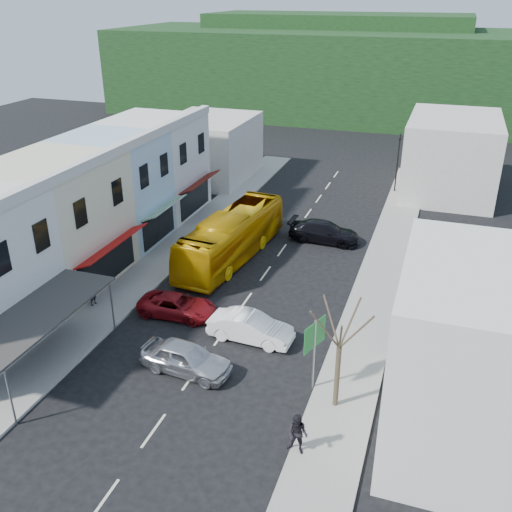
% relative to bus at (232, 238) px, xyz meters
% --- Properties ---
extents(ground, '(120.00, 120.00, 0.00)m').
position_rel_bus_xyz_m(ground, '(3.00, -9.56, -1.55)').
color(ground, black).
rests_on(ground, ground).
extents(sidewalk_left, '(3.00, 52.00, 0.15)m').
position_rel_bus_xyz_m(sidewalk_left, '(-4.50, 0.44, -1.48)').
color(sidewalk_left, gray).
rests_on(sidewalk_left, ground).
extents(sidewalk_right, '(3.00, 52.00, 0.15)m').
position_rel_bus_xyz_m(sidewalk_right, '(10.50, 0.44, -1.48)').
color(sidewalk_right, gray).
rests_on(sidewalk_right, ground).
extents(shopfront_row, '(8.25, 30.00, 8.00)m').
position_rel_bus_xyz_m(shopfront_row, '(-9.49, -4.56, 2.45)').
color(shopfront_row, silver).
rests_on(shopfront_row, ground).
extents(right_building, '(8.00, 9.00, 8.00)m').
position_rel_bus_xyz_m(right_building, '(16.50, -13.56, 2.45)').
color(right_building, silver).
rests_on(right_building, ground).
extents(distant_block_left, '(8.00, 10.00, 6.00)m').
position_rel_bus_xyz_m(distant_block_left, '(-9.00, 17.44, 1.45)').
color(distant_block_left, '#B7B2A8').
rests_on(distant_block_left, ground).
extents(distant_block_right, '(8.00, 12.00, 7.00)m').
position_rel_bus_xyz_m(distant_block_right, '(14.00, 20.44, 1.95)').
color(distant_block_right, '#B7B2A8').
rests_on(distant_block_right, ground).
extents(hillside, '(80.00, 26.00, 14.00)m').
position_rel_bus_xyz_m(hillside, '(1.55, 55.53, 5.18)').
color(hillside, black).
rests_on(hillside, ground).
extents(bus, '(3.67, 11.79, 3.10)m').
position_rel_bus_xyz_m(bus, '(0.00, 0.00, 0.00)').
color(bus, '#D49807').
rests_on(bus, ground).
extents(car_silver, '(4.57, 2.26, 1.40)m').
position_rel_bus_xyz_m(car_silver, '(2.57, -13.20, -0.85)').
color(car_silver, silver).
rests_on(car_silver, ground).
extents(car_white, '(4.49, 2.03, 1.40)m').
position_rel_bus_xyz_m(car_white, '(4.69, -9.47, -0.85)').
color(car_white, white).
rests_on(car_white, ground).
extents(car_red, '(4.65, 2.03, 1.40)m').
position_rel_bus_xyz_m(car_red, '(-0.25, -8.40, -0.85)').
color(car_red, maroon).
rests_on(car_red, ground).
extents(car_black_near, '(4.56, 1.99, 1.40)m').
position_rel_bus_xyz_m(car_black_near, '(5.57, 5.04, -0.85)').
color(car_black_near, black).
rests_on(car_black_near, ground).
extents(pedestrian_left, '(0.47, 0.64, 1.70)m').
position_rel_bus_xyz_m(pedestrian_left, '(-5.50, -9.11, -0.55)').
color(pedestrian_left, black).
rests_on(pedestrian_left, sidewalk_left).
extents(pedestrian_right, '(0.75, 0.53, 1.70)m').
position_rel_bus_xyz_m(pedestrian_right, '(9.30, -16.91, -0.55)').
color(pedestrian_right, black).
rests_on(pedestrian_right, sidewalk_right).
extents(direction_sign, '(1.29, 1.86, 3.85)m').
position_rel_bus_xyz_m(direction_sign, '(8.89, -12.54, 0.38)').
color(direction_sign, '#135E23').
rests_on(direction_sign, ground).
extents(street_tree, '(3.50, 3.50, 6.51)m').
position_rel_bus_xyz_m(street_tree, '(10.20, -13.47, 1.71)').
color(street_tree, '#352B1E').
rests_on(street_tree, ground).
extents(traffic_signal, '(0.64, 1.16, 5.58)m').
position_rel_bus_xyz_m(traffic_signal, '(9.39, 18.52, 1.24)').
color(traffic_signal, black).
rests_on(traffic_signal, ground).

